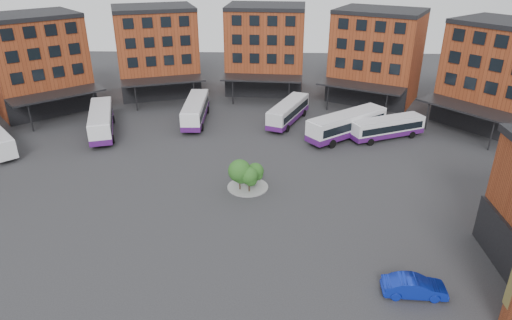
{
  "coord_description": "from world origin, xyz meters",
  "views": [
    {
      "loc": [
        4.41,
        -30.97,
        23.62
      ],
      "look_at": [
        2.94,
        10.48,
        4.0
      ],
      "focal_mm": 32.0,
      "sensor_mm": 36.0,
      "label": 1
    }
  ],
  "objects_px": {
    "bus_d": "(288,112)",
    "blue_car": "(414,287)",
    "tree_island": "(246,174)",
    "bus_f": "(387,128)",
    "bus_e": "(347,125)",
    "bus_b": "(101,121)",
    "bus_c": "(196,110)"
  },
  "relations": [
    {
      "from": "bus_d",
      "to": "blue_car",
      "type": "xyz_separation_m",
      "value": [
        8.29,
        -36.17,
        -0.91
      ]
    },
    {
      "from": "tree_island",
      "to": "blue_car",
      "type": "bearing_deg",
      "value": -49.74
    },
    {
      "from": "bus_d",
      "to": "bus_f",
      "type": "bearing_deg",
      "value": -1.01
    },
    {
      "from": "bus_d",
      "to": "bus_e",
      "type": "height_order",
      "value": "bus_e"
    },
    {
      "from": "tree_island",
      "to": "bus_b",
      "type": "relative_size",
      "value": 0.35
    },
    {
      "from": "tree_island",
      "to": "bus_f",
      "type": "height_order",
      "value": "tree_island"
    },
    {
      "from": "tree_island",
      "to": "bus_b",
      "type": "distance_m",
      "value": 25.72
    },
    {
      "from": "bus_e",
      "to": "tree_island",
      "type": "bearing_deg",
      "value": -78.28
    },
    {
      "from": "bus_f",
      "to": "bus_b",
      "type": "bearing_deg",
      "value": -114.6
    },
    {
      "from": "bus_e",
      "to": "bus_f",
      "type": "bearing_deg",
      "value": 50.92
    },
    {
      "from": "tree_island",
      "to": "bus_d",
      "type": "distance_m",
      "value": 21.06
    },
    {
      "from": "bus_d",
      "to": "bus_e",
      "type": "bearing_deg",
      "value": -13.46
    },
    {
      "from": "bus_c",
      "to": "bus_b",
      "type": "bearing_deg",
      "value": -158.83
    },
    {
      "from": "bus_c",
      "to": "bus_f",
      "type": "bearing_deg",
      "value": -13.32
    },
    {
      "from": "bus_c",
      "to": "bus_f",
      "type": "distance_m",
      "value": 27.15
    },
    {
      "from": "bus_c",
      "to": "bus_e",
      "type": "height_order",
      "value": "bus_e"
    },
    {
      "from": "bus_d",
      "to": "bus_c",
      "type": "bearing_deg",
      "value": -157.09
    },
    {
      "from": "tree_island",
      "to": "blue_car",
      "type": "relative_size",
      "value": 0.93
    },
    {
      "from": "tree_island",
      "to": "bus_b",
      "type": "bearing_deg",
      "value": 143.53
    },
    {
      "from": "tree_island",
      "to": "blue_car",
      "type": "distance_m",
      "value": 20.62
    },
    {
      "from": "bus_f",
      "to": "bus_e",
      "type": "bearing_deg",
      "value": -115.07
    },
    {
      "from": "tree_island",
      "to": "bus_d",
      "type": "height_order",
      "value": "tree_island"
    },
    {
      "from": "bus_c",
      "to": "bus_f",
      "type": "height_order",
      "value": "bus_c"
    },
    {
      "from": "tree_island",
      "to": "bus_c",
      "type": "relative_size",
      "value": 0.37
    },
    {
      "from": "bus_b",
      "to": "blue_car",
      "type": "relative_size",
      "value": 2.65
    },
    {
      "from": "bus_d",
      "to": "bus_f",
      "type": "relative_size",
      "value": 1.07
    },
    {
      "from": "bus_d",
      "to": "bus_e",
      "type": "distance_m",
      "value": 9.47
    },
    {
      "from": "tree_island",
      "to": "bus_d",
      "type": "xyz_separation_m",
      "value": [
        5.02,
        20.45,
        -0.15
      ]
    },
    {
      "from": "bus_b",
      "to": "blue_car",
      "type": "bearing_deg",
      "value": -59.8
    },
    {
      "from": "tree_island",
      "to": "blue_car",
      "type": "xyz_separation_m",
      "value": [
        13.31,
        -15.72,
        -1.06
      ]
    },
    {
      "from": "bus_d",
      "to": "tree_island",
      "type": "bearing_deg",
      "value": -81.26
    },
    {
      "from": "bus_e",
      "to": "blue_car",
      "type": "xyz_separation_m",
      "value": [
        0.63,
        -30.6,
        -1.11
      ]
    }
  ]
}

